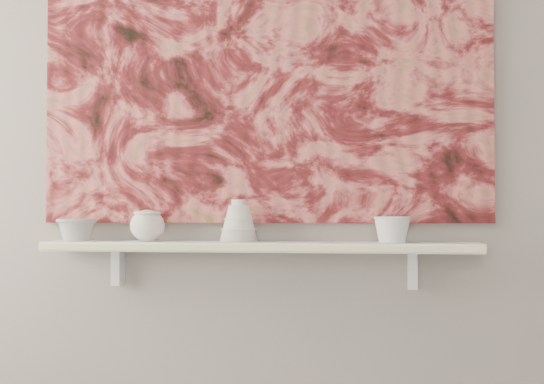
% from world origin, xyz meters
% --- Properties ---
extents(wall_back, '(3.60, 0.00, 3.60)m').
position_xyz_m(wall_back, '(0.00, 1.60, 1.35)').
color(wall_back, gray).
rests_on(wall_back, floor).
extents(shelf, '(1.40, 0.18, 0.03)m').
position_xyz_m(shelf, '(0.00, 1.51, 0.92)').
color(shelf, white).
rests_on(shelf, wall_back).
extents(shelf_stripe, '(1.40, 0.01, 0.02)m').
position_xyz_m(shelf_stripe, '(0.00, 1.41, 0.92)').
color(shelf_stripe, beige).
rests_on(shelf_stripe, shelf).
extents(bracket_left, '(0.03, 0.06, 0.12)m').
position_xyz_m(bracket_left, '(-0.49, 1.57, 0.84)').
color(bracket_left, white).
rests_on(bracket_left, wall_back).
extents(bracket_right, '(0.03, 0.06, 0.12)m').
position_xyz_m(bracket_right, '(0.49, 1.57, 0.84)').
color(bracket_right, white).
rests_on(bracket_right, wall_back).
extents(painting, '(1.50, 0.02, 1.10)m').
position_xyz_m(painting, '(0.00, 1.59, 1.54)').
color(painting, maroon).
rests_on(painting, wall_back).
extents(house_motif, '(0.09, 0.00, 0.08)m').
position_xyz_m(house_motif, '(0.45, 1.57, 1.23)').
color(house_motif, black).
rests_on(house_motif, painting).
extents(bowl_grey, '(0.15, 0.15, 0.08)m').
position_xyz_m(bowl_grey, '(-0.61, 1.51, 0.97)').
color(bowl_grey, '#999996').
rests_on(bowl_grey, shelf).
extents(cup_cream, '(0.13, 0.13, 0.10)m').
position_xyz_m(cup_cream, '(-0.37, 1.51, 0.98)').
color(cup_cream, silver).
rests_on(cup_cream, shelf).
extents(bell_vessel, '(0.15, 0.15, 0.14)m').
position_xyz_m(bell_vessel, '(-0.06, 1.51, 1.00)').
color(bell_vessel, beige).
rests_on(bell_vessel, shelf).
extents(bowl_white, '(0.12, 0.12, 0.08)m').
position_xyz_m(bowl_white, '(0.43, 1.51, 0.97)').
color(bowl_white, silver).
rests_on(bowl_white, shelf).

